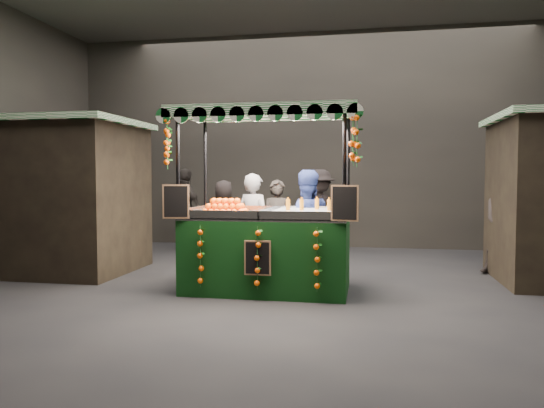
# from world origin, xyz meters

# --- Properties ---
(ground) EXTENTS (12.00, 12.00, 0.00)m
(ground) POSITION_xyz_m (0.00, 0.00, 0.00)
(ground) COLOR black
(ground) RESTS_ON ground
(market_hall) EXTENTS (12.10, 10.10, 5.05)m
(market_hall) POSITION_xyz_m (0.00, 0.00, 3.38)
(market_hall) COLOR black
(market_hall) RESTS_ON ground
(neighbour_stall_left) EXTENTS (3.00, 2.20, 2.60)m
(neighbour_stall_left) POSITION_xyz_m (-4.40, 1.00, 1.31)
(neighbour_stall_left) COLOR black
(neighbour_stall_left) RESTS_ON ground
(juice_stall) EXTENTS (2.67, 1.57, 2.58)m
(juice_stall) POSITION_xyz_m (-0.41, 0.11, 0.80)
(juice_stall) COLOR black
(juice_stall) RESTS_ON ground
(vendor_grey) EXTENTS (0.72, 0.61, 1.69)m
(vendor_grey) POSITION_xyz_m (-0.87, 1.24, 0.84)
(vendor_grey) COLOR slate
(vendor_grey) RESTS_ON ground
(vendor_blue) EXTENTS (1.00, 0.87, 1.74)m
(vendor_blue) POSITION_xyz_m (0.03, 0.92, 0.87)
(vendor_blue) COLOR navy
(vendor_blue) RESTS_ON ground
(shopper_0) EXTENTS (0.59, 0.40, 1.59)m
(shopper_0) POSITION_xyz_m (-0.57, 1.80, 0.79)
(shopper_0) COLOR #2A2522
(shopper_0) RESTS_ON ground
(shopper_1) EXTENTS (0.90, 0.72, 1.74)m
(shopper_1) POSITION_xyz_m (3.27, 2.02, 0.87)
(shopper_1) COLOR #2B2423
(shopper_1) RESTS_ON ground
(shopper_2) EXTENTS (1.14, 0.94, 1.82)m
(shopper_2) POSITION_xyz_m (-2.97, 3.70, 0.91)
(shopper_2) COLOR black
(shopper_2) RESTS_ON ground
(shopper_3) EXTENTS (1.34, 1.19, 1.80)m
(shopper_3) POSITION_xyz_m (-0.06, 4.38, 0.90)
(shopper_3) COLOR #292221
(shopper_3) RESTS_ON ground
(shopper_4) EXTENTS (0.87, 0.68, 1.57)m
(shopper_4) POSITION_xyz_m (-2.03, 3.52, 0.78)
(shopper_4) COLOR #2C2524
(shopper_4) RESTS_ON ground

